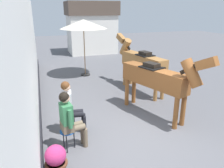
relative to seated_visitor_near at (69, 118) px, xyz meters
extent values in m
plane|color=#56565B|center=(1.74, 2.92, -0.78)|extent=(40.00, 40.00, 0.00)
cube|color=white|center=(-0.81, 1.42, 0.92)|extent=(0.30, 14.00, 3.40)
cube|color=black|center=(-0.79, 1.42, -0.60)|extent=(0.34, 14.00, 0.36)
cube|color=silver|center=(3.14, 11.31, 0.52)|extent=(3.20, 2.40, 2.60)
cube|color=brown|center=(3.14, 11.31, 2.27)|extent=(3.40, 2.60, 0.90)
cylinder|color=#194C99|center=(-0.06, -0.01, -0.31)|extent=(0.34, 0.34, 0.03)
cylinder|color=black|center=(0.07, 0.01, -0.55)|extent=(0.02, 0.02, 0.45)
cylinder|color=black|center=(-0.15, 0.10, -0.55)|extent=(0.02, 0.02, 0.45)
cylinder|color=black|center=(-0.11, -0.14, -0.55)|extent=(0.02, 0.02, 0.45)
cube|color=brown|center=(-0.06, -0.01, -0.20)|extent=(0.29, 0.36, 0.20)
cube|color=#337247|center=(-0.06, -0.01, 0.12)|extent=(0.27, 0.37, 0.44)
sphere|color=tan|center=(-0.06, -0.01, 0.47)|extent=(0.20, 0.20, 0.20)
sphere|color=black|center=(-0.08, -0.01, 0.50)|extent=(0.22, 0.22, 0.22)
cylinder|color=brown|center=(0.11, 0.10, -0.25)|extent=(0.40, 0.19, 0.13)
cylinder|color=brown|center=(0.30, 0.13, -0.55)|extent=(0.11, 0.11, 0.46)
cylinder|color=brown|center=(0.14, -0.06, -0.25)|extent=(0.40, 0.19, 0.13)
cylinder|color=brown|center=(0.32, -0.03, -0.55)|extent=(0.11, 0.11, 0.46)
cylinder|color=#337247|center=(-0.08, 0.19, 0.07)|extent=(0.09, 0.09, 0.42)
cylinder|color=#337247|center=(-0.01, -0.20, 0.07)|extent=(0.09, 0.09, 0.42)
cylinder|color=gold|center=(0.05, 0.70, -0.31)|extent=(0.34, 0.34, 0.03)
cylinder|color=black|center=(0.19, 0.68, -0.55)|extent=(0.02, 0.02, 0.45)
cylinder|color=black|center=(-0.01, 0.83, -0.55)|extent=(0.02, 0.02, 0.45)
cylinder|color=black|center=(-0.04, 0.58, -0.55)|extent=(0.02, 0.02, 0.45)
cube|color=black|center=(0.05, 0.70, -0.20)|extent=(0.28, 0.35, 0.20)
cube|color=silver|center=(0.05, 0.70, 0.12)|extent=(0.26, 0.36, 0.44)
sphere|color=tan|center=(0.05, 0.70, 0.47)|extent=(0.20, 0.20, 0.20)
sphere|color=#593319|center=(0.03, 0.70, 0.50)|extent=(0.22, 0.22, 0.22)
cylinder|color=black|center=(0.24, 0.75, -0.25)|extent=(0.39, 0.18, 0.13)
cylinder|color=black|center=(0.43, 0.73, -0.55)|extent=(0.11, 0.11, 0.46)
cylinder|color=black|center=(0.22, 0.59, -0.25)|extent=(0.39, 0.18, 0.13)
cylinder|color=black|center=(0.41, 0.57, -0.55)|extent=(0.11, 0.11, 0.46)
cylinder|color=silver|center=(0.09, 0.89, 0.07)|extent=(0.09, 0.09, 0.42)
cylinder|color=silver|center=(0.04, 0.50, 0.07)|extent=(0.09, 0.09, 0.42)
cube|color=brown|center=(2.56, 1.02, 0.38)|extent=(1.14, 2.22, 0.52)
cylinder|color=brown|center=(3.03, 0.14, -0.33)|extent=(0.13, 0.13, 0.90)
cylinder|color=brown|center=(2.74, 0.04, -0.33)|extent=(0.13, 0.13, 0.90)
cylinder|color=brown|center=(2.39, 1.97, -0.33)|extent=(0.13, 0.13, 0.90)
cylinder|color=brown|center=(2.10, 1.87, -0.33)|extent=(0.13, 0.13, 0.90)
cylinder|color=brown|center=(2.96, -0.12, 0.77)|extent=(0.47, 0.69, 0.73)
cube|color=brown|center=(3.07, -0.44, 1.08)|extent=(0.34, 0.56, 0.40)
cube|color=black|center=(2.95, -0.10, 0.91)|extent=(0.25, 0.61, 0.48)
cylinder|color=black|center=(2.18, 2.09, 0.11)|extent=(0.13, 0.13, 0.65)
cube|color=black|center=(2.53, 1.11, 0.66)|extent=(0.67, 0.73, 0.03)
cube|color=black|center=(2.53, 1.11, 0.73)|extent=(0.41, 0.51, 0.12)
cube|color=#9E6B38|center=(3.12, 2.85, 0.38)|extent=(0.88, 2.24, 0.52)
cylinder|color=#9E6B38|center=(2.77, 3.78, -0.33)|extent=(0.13, 0.13, 0.90)
cylinder|color=#9E6B38|center=(3.07, 3.84, -0.33)|extent=(0.13, 0.13, 0.90)
cylinder|color=#9E6B38|center=(3.16, 1.88, -0.33)|extent=(0.13, 0.13, 0.90)
cylinder|color=#9E6B38|center=(3.46, 1.94, -0.33)|extent=(0.13, 0.13, 0.90)
cylinder|color=#9E6B38|center=(2.87, 4.03, 0.77)|extent=(0.40, 0.67, 0.73)
cube|color=#9E6B38|center=(2.80, 4.36, 1.08)|extent=(0.28, 0.55, 0.40)
cube|color=black|center=(2.88, 4.01, 0.91)|extent=(0.17, 0.63, 0.48)
cylinder|color=black|center=(3.35, 1.73, 0.11)|extent=(0.12, 0.12, 0.65)
cube|color=black|center=(3.14, 2.75, 0.66)|extent=(0.61, 0.69, 0.03)
cube|color=black|center=(3.14, 2.75, 0.73)|extent=(0.36, 0.49, 0.12)
cylinder|color=brown|center=(-0.39, -0.77, -0.52)|extent=(0.43, 0.43, 0.04)
sphere|color=#B22D66|center=(-0.39, -0.77, -0.34)|extent=(0.40, 0.40, 0.40)
cylinder|color=black|center=(1.49, 5.67, -0.75)|extent=(0.44, 0.44, 0.06)
cylinder|color=olive|center=(1.49, 5.67, 0.32)|extent=(0.04, 0.04, 2.20)
cone|color=beige|center=(1.49, 5.67, 1.60)|extent=(2.10, 2.10, 0.40)
camera|label=1|loc=(-0.46, -4.38, 2.25)|focal=35.44mm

